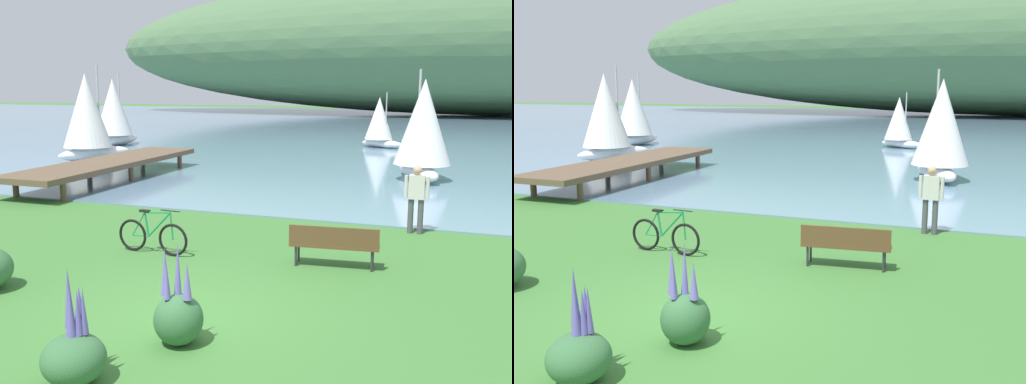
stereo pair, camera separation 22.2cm
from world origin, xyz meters
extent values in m
plane|color=#3D7533|center=(0.00, 0.00, 0.00)|extent=(200.00, 200.00, 0.00)
cube|color=#6B8EA8|center=(0.00, 47.14, 0.02)|extent=(180.00, 80.00, 0.04)
ellipsoid|color=#4C7047|center=(7.29, 71.19, 9.15)|extent=(106.32, 28.00, 18.22)
cube|color=brown|center=(1.65, 3.38, 0.45)|extent=(1.84, 0.66, 0.05)
cube|color=brown|center=(1.67, 3.17, 0.68)|extent=(1.79, 0.23, 0.40)
cylinder|color=#2D2D33|center=(0.87, 3.47, 0.23)|extent=(0.05, 0.05, 0.45)
cylinder|color=#2D2D33|center=(2.39, 3.63, 0.23)|extent=(0.05, 0.05, 0.45)
cylinder|color=#2D2D33|center=(0.91, 3.13, 0.23)|extent=(0.05, 0.05, 0.45)
cylinder|color=#2D2D33|center=(2.43, 3.29, 0.23)|extent=(0.05, 0.05, 0.45)
torus|color=black|center=(-1.79, 2.89, 0.36)|extent=(0.72, 0.11, 0.72)
torus|color=black|center=(-2.84, 2.96, 0.36)|extent=(0.72, 0.11, 0.72)
cylinder|color=#1E8C4C|center=(-2.12, 2.91, 0.67)|extent=(0.61, 0.08, 0.61)
cylinder|color=#1E8C4C|center=(-2.16, 2.92, 0.94)|extent=(0.66, 0.08, 0.09)
cylinder|color=#1E8C4C|center=(-2.45, 2.94, 0.65)|extent=(0.13, 0.05, 0.54)
cylinder|color=#1E8C4C|center=(-2.62, 2.95, 0.37)|extent=(0.43, 0.06, 0.05)
cylinder|color=#1E8C4C|center=(-2.66, 2.95, 0.64)|extent=(0.37, 0.05, 0.56)
cylinder|color=#1E8C4C|center=(-1.81, 2.89, 0.66)|extent=(0.09, 0.04, 0.60)
cube|color=black|center=(-2.49, 2.94, 0.94)|extent=(0.25, 0.12, 0.05)
cylinder|color=black|center=(-1.84, 2.90, 1.00)|extent=(0.48, 0.06, 0.02)
cylinder|color=#4C4C51|center=(2.84, 6.73, 0.44)|extent=(0.14, 0.14, 0.88)
cylinder|color=#4C4C51|center=(3.08, 6.73, 0.44)|extent=(0.14, 0.14, 0.88)
cube|color=silver|center=(2.96, 6.73, 1.18)|extent=(0.38, 0.22, 0.60)
sphere|color=tan|center=(2.96, 6.73, 1.60)|extent=(0.22, 0.22, 0.22)
cylinder|color=silver|center=(2.70, 6.73, 1.18)|extent=(0.09, 0.09, 0.56)
cylinder|color=silver|center=(3.22, 6.73, 1.18)|extent=(0.09, 0.09, 0.56)
ellipsoid|color=#386B3D|center=(0.36, -0.93, 0.37)|extent=(0.71, 0.71, 0.74)
cylinder|color=#386B3D|center=(0.36, -0.90, 0.65)|extent=(0.02, 0.02, 0.12)
cone|color=#7A6BC6|center=(0.36, -0.90, 1.12)|extent=(0.09, 0.09, 0.81)
cylinder|color=#386B3D|center=(0.17, -0.94, 0.65)|extent=(0.02, 0.02, 0.12)
cone|color=#7A6BC6|center=(0.17, -0.94, 1.06)|extent=(0.14, 0.14, 0.70)
cylinder|color=#386B3D|center=(0.54, -0.99, 0.65)|extent=(0.02, 0.02, 0.12)
cone|color=#7A6BC6|center=(0.54, -0.99, 0.99)|extent=(0.13, 0.13, 0.55)
cylinder|color=#386B3D|center=(0.34, -0.91, 0.65)|extent=(0.02, 0.02, 0.12)
cone|color=#7A6BC6|center=(0.34, -0.91, 1.01)|extent=(0.10, 0.10, 0.60)
cylinder|color=#386B3D|center=(0.27, -1.08, 0.65)|extent=(0.02, 0.02, 0.12)
cone|color=#7A6BC6|center=(0.27, -1.08, 0.97)|extent=(0.09, 0.09, 0.51)
ellipsoid|color=#386B3D|center=(-0.33, -2.37, 0.32)|extent=(0.80, 0.80, 0.63)
cylinder|color=#386B3D|center=(-0.34, -2.37, 0.56)|extent=(0.02, 0.02, 0.12)
cone|color=#6B5BB7|center=(-0.34, -2.37, 0.98)|extent=(0.12, 0.12, 0.70)
cylinder|color=#386B3D|center=(-0.23, -2.27, 0.56)|extent=(0.02, 0.02, 0.12)
cone|color=#6B5BB7|center=(-0.23, -2.27, 0.93)|extent=(0.11, 0.11, 0.60)
cylinder|color=#386B3D|center=(-0.27, -2.32, 0.56)|extent=(0.02, 0.02, 0.12)
cone|color=#6B5BB7|center=(-0.27, -2.32, 0.91)|extent=(0.11, 0.11, 0.58)
cylinder|color=#386B3D|center=(-0.51, -2.17, 0.56)|extent=(0.02, 0.02, 0.12)
cone|color=#6B5BB7|center=(-0.51, -2.17, 1.02)|extent=(0.13, 0.13, 0.79)
cylinder|color=#386B3D|center=(-0.32, -2.39, 0.56)|extent=(0.02, 0.02, 0.12)
cone|color=#6B5BB7|center=(-0.32, -2.39, 0.93)|extent=(0.11, 0.11, 0.61)
cylinder|color=#386B3D|center=(-0.40, -2.11, 0.56)|extent=(0.02, 0.02, 0.12)
cone|color=#6B5BB7|center=(-0.40, -2.11, 0.89)|extent=(0.14, 0.14, 0.54)
ellipsoid|color=white|center=(-16.42, 22.92, 0.37)|extent=(1.26, 3.82, 0.66)
cylinder|color=#B2B2B2|center=(-16.40, 23.21, 2.59)|extent=(0.09, 0.09, 3.77)
cone|color=white|center=(-16.43, 22.56, 2.40)|extent=(2.35, 2.35, 3.40)
ellipsoid|color=white|center=(2.32, 15.41, 0.36)|extent=(2.32, 3.73, 0.63)
cylinder|color=#B2B2B2|center=(2.21, 15.67, 2.48)|extent=(0.09, 0.09, 3.62)
cone|color=white|center=(2.45, 15.09, 2.30)|extent=(2.81, 2.81, 3.26)
ellipsoid|color=white|center=(-13.21, 16.06, 0.38)|extent=(2.55, 4.04, 0.69)
cylinder|color=#B2B2B2|center=(-13.09, 16.34, 2.69)|extent=(0.10, 0.10, 3.92)
cone|color=white|center=(-13.35, 15.72, 2.49)|extent=(3.05, 3.05, 3.53)
ellipsoid|color=white|center=(-0.72, 26.98, 0.28)|extent=(2.84, 1.90, 0.49)
cylinder|color=#B2B2B2|center=(-0.52, 26.89, 1.92)|extent=(0.07, 0.07, 2.78)
cone|color=white|center=(-0.95, 27.10, 1.78)|extent=(2.20, 2.20, 2.50)
cube|color=brown|center=(-9.00, 11.14, 0.70)|extent=(2.40, 10.00, 0.20)
cylinder|color=brown|center=(-9.96, 7.14, 0.30)|extent=(0.20, 0.20, 0.60)
cylinder|color=brown|center=(-8.04, 7.14, 0.30)|extent=(0.20, 0.20, 0.60)
cylinder|color=brown|center=(-9.96, 11.14, 0.30)|extent=(0.20, 0.20, 0.60)
cylinder|color=brown|center=(-8.04, 11.14, 0.30)|extent=(0.20, 0.20, 0.60)
cylinder|color=brown|center=(-9.96, 15.14, 0.30)|extent=(0.20, 0.20, 0.60)
cylinder|color=brown|center=(-8.04, 15.14, 0.30)|extent=(0.20, 0.20, 0.60)
camera|label=1|loc=(4.05, -7.78, 3.62)|focal=40.38mm
camera|label=2|loc=(4.26, -7.70, 3.62)|focal=40.38mm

